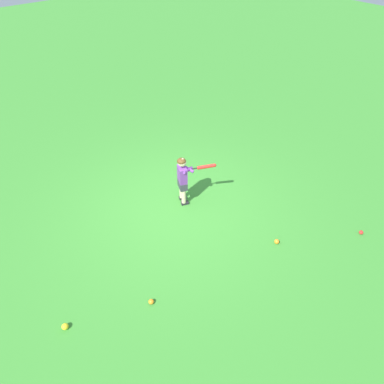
# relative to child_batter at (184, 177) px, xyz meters

# --- Properties ---
(ground_plane) EXTENTS (40.00, 40.00, 0.00)m
(ground_plane) POSITION_rel_child_batter_xyz_m (0.27, 0.08, -0.65)
(ground_plane) COLOR #38842D
(child_batter) EXTENTS (0.69, 0.53, 1.08)m
(child_batter) POSITION_rel_child_batter_xyz_m (0.00, 0.00, 0.00)
(child_batter) COLOR #232328
(child_batter) RESTS_ON ground
(play_ball_center_lawn) EXTENTS (0.09, 0.09, 0.09)m
(play_ball_center_lawn) POSITION_rel_child_batter_xyz_m (1.90, 1.55, -0.61)
(play_ball_center_lawn) COLOR orange
(play_ball_center_lawn) RESTS_ON ground
(play_ball_behind_batter) EXTENTS (0.08, 0.08, 0.08)m
(play_ball_behind_batter) POSITION_rel_child_batter_xyz_m (-1.98, 2.85, -0.61)
(play_ball_behind_batter) COLOR red
(play_ball_behind_batter) RESTS_ON ground
(play_ball_midfield) EXTENTS (0.09, 0.09, 0.09)m
(play_ball_midfield) POSITION_rel_child_batter_xyz_m (-0.58, 1.98, -0.61)
(play_ball_midfield) COLOR orange
(play_ball_midfield) RESTS_ON ground
(play_ball_far_left) EXTENTS (0.10, 0.10, 0.10)m
(play_ball_far_left) POSITION_rel_child_batter_xyz_m (3.11, 1.09, -0.60)
(play_ball_far_left) COLOR yellow
(play_ball_far_left) RESTS_ON ground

